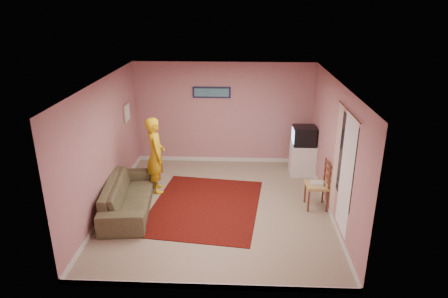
{
  "coord_description": "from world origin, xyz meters",
  "views": [
    {
      "loc": [
        0.45,
        -7.27,
        4.04
      ],
      "look_at": [
        0.09,
        0.6,
        1.06
      ],
      "focal_mm": 32.0,
      "sensor_mm": 36.0,
      "label": 1
    }
  ],
  "objects_px": {
    "crt_tv": "(304,136)",
    "person": "(156,155)",
    "chair_a": "(305,153)",
    "chair_b": "(317,180)",
    "tv_cabinet": "(302,159)",
    "sofa": "(128,196)"
  },
  "relations": [
    {
      "from": "crt_tv",
      "to": "tv_cabinet",
      "type": "bearing_deg",
      "value": 0.0
    },
    {
      "from": "chair_a",
      "to": "chair_b",
      "type": "bearing_deg",
      "value": -88.86
    },
    {
      "from": "chair_a",
      "to": "chair_b",
      "type": "height_order",
      "value": "chair_b"
    },
    {
      "from": "person",
      "to": "chair_b",
      "type": "bearing_deg",
      "value": -118.45
    },
    {
      "from": "tv_cabinet",
      "to": "sofa",
      "type": "height_order",
      "value": "tv_cabinet"
    },
    {
      "from": "tv_cabinet",
      "to": "person",
      "type": "height_order",
      "value": "person"
    },
    {
      "from": "person",
      "to": "tv_cabinet",
      "type": "bearing_deg",
      "value": -90.38
    },
    {
      "from": "crt_tv",
      "to": "chair_a",
      "type": "relative_size",
      "value": 1.09
    },
    {
      "from": "chair_a",
      "to": "sofa",
      "type": "relative_size",
      "value": 0.23
    },
    {
      "from": "chair_b",
      "to": "tv_cabinet",
      "type": "bearing_deg",
      "value": 179.91
    },
    {
      "from": "tv_cabinet",
      "to": "person",
      "type": "xyz_separation_m",
      "value": [
        -3.35,
        -1.07,
        0.47
      ]
    },
    {
      "from": "chair_b",
      "to": "sofa",
      "type": "distance_m",
      "value": 3.82
    },
    {
      "from": "chair_a",
      "to": "person",
      "type": "xyz_separation_m",
      "value": [
        -3.4,
        -1.01,
        0.29
      ]
    },
    {
      "from": "crt_tv",
      "to": "person",
      "type": "xyz_separation_m",
      "value": [
        -3.34,
        -1.07,
        -0.13
      ]
    },
    {
      "from": "crt_tv",
      "to": "chair_b",
      "type": "relative_size",
      "value": 0.98
    },
    {
      "from": "chair_b",
      "to": "chair_a",
      "type": "bearing_deg",
      "value": 178.21
    },
    {
      "from": "tv_cabinet",
      "to": "chair_a",
      "type": "xyz_separation_m",
      "value": [
        0.05,
        -0.05,
        0.18
      ]
    },
    {
      "from": "tv_cabinet",
      "to": "crt_tv",
      "type": "xyz_separation_m",
      "value": [
        -0.01,
        -0.0,
        0.6
      ]
    },
    {
      "from": "tv_cabinet",
      "to": "sofa",
      "type": "distance_m",
      "value": 4.24
    },
    {
      "from": "sofa",
      "to": "person",
      "type": "xyz_separation_m",
      "value": [
        0.4,
        0.91,
        0.53
      ]
    },
    {
      "from": "tv_cabinet",
      "to": "sofa",
      "type": "relative_size",
      "value": 0.34
    },
    {
      "from": "crt_tv",
      "to": "chair_a",
      "type": "xyz_separation_m",
      "value": [
        0.06,
        -0.05,
        -0.42
      ]
    }
  ]
}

